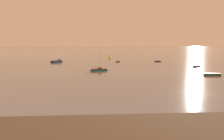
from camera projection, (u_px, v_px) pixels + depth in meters
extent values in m
plane|color=gray|center=(195.00, 93.00, 36.27)|extent=(800.00, 800.00, 0.00)
ellipsoid|color=gray|center=(196.00, 66.00, 75.28)|extent=(4.68, 4.05, 0.73)
cube|color=black|center=(196.00, 65.00, 75.24)|extent=(4.37, 3.80, 0.10)
cube|color=black|center=(196.00, 65.00, 75.25)|extent=(1.09, 1.32, 0.07)
ellipsoid|color=#197084|center=(99.00, 70.00, 64.02)|extent=(5.21, 2.22, 0.87)
cube|color=brown|center=(99.00, 69.00, 63.98)|extent=(4.44, 1.97, 0.09)
cube|color=brown|center=(100.00, 68.00, 64.00)|extent=(1.32, 1.02, 0.31)
cylinder|color=#B7BABF|center=(100.00, 60.00, 63.77)|extent=(0.09, 0.09, 4.78)
cylinder|color=beige|center=(97.00, 67.00, 63.79)|extent=(2.77, 0.54, 0.17)
cube|color=navy|center=(57.00, 62.00, 91.06)|extent=(4.22, 5.00, 0.92)
cone|color=navy|center=(61.00, 61.00, 93.18)|extent=(2.36, 2.25, 1.85)
cube|color=silver|center=(57.00, 61.00, 91.06)|extent=(4.31, 5.11, 0.10)
cube|color=silver|center=(58.00, 60.00, 91.59)|extent=(0.74, 0.68, 0.51)
cube|color=black|center=(52.00, 62.00, 89.06)|extent=(0.47, 0.44, 0.66)
ellipsoid|color=#23602D|center=(212.00, 75.00, 55.46)|extent=(4.44, 2.12, 0.67)
cube|color=brown|center=(212.00, 73.00, 55.43)|extent=(4.10, 2.04, 0.09)
cube|color=brown|center=(212.00, 74.00, 55.44)|extent=(0.48, 1.34, 0.07)
ellipsoid|color=navy|center=(158.00, 61.00, 94.78)|extent=(3.54, 2.22, 0.53)
cube|color=#33383F|center=(158.00, 61.00, 94.75)|extent=(3.28, 2.11, 0.07)
cube|color=#33383F|center=(158.00, 61.00, 94.76)|extent=(0.55, 1.04, 0.05)
ellipsoid|color=#23602D|center=(118.00, 62.00, 93.23)|extent=(2.51, 2.95, 0.46)
cube|color=brown|center=(118.00, 61.00, 93.20)|extent=(2.36, 2.75, 0.06)
cube|color=brown|center=(118.00, 61.00, 93.21)|extent=(0.84, 0.67, 0.05)
cylinder|color=gold|center=(109.00, 58.00, 111.31)|extent=(0.90, 0.90, 0.70)
cone|color=gold|center=(109.00, 57.00, 111.23)|extent=(0.72, 0.72, 0.70)
cylinder|color=black|center=(109.00, 55.00, 111.13)|extent=(0.10, 0.10, 0.90)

